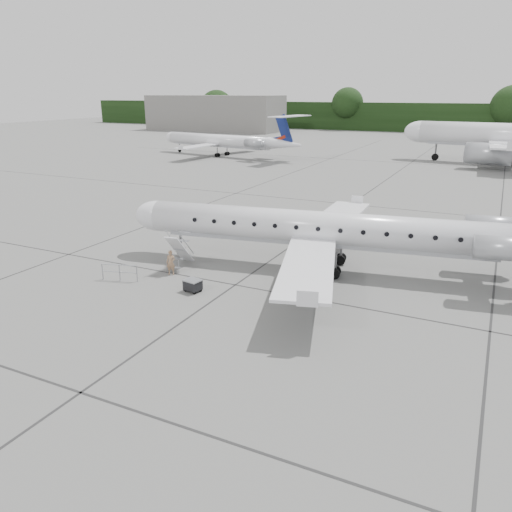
% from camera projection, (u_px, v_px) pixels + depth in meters
% --- Properties ---
extents(ground, '(320.00, 320.00, 0.00)m').
position_uv_depth(ground, '(304.00, 316.00, 25.30)').
color(ground, slate).
rests_on(ground, ground).
extents(treeline, '(260.00, 4.00, 8.00)m').
position_uv_depth(treeline, '(475.00, 119.00, 135.02)').
color(treeline, black).
rests_on(treeline, ground).
extents(terminal_building, '(40.00, 14.00, 10.00)m').
position_uv_depth(terminal_building, '(215.00, 113.00, 146.82)').
color(terminal_building, slate).
rests_on(terminal_building, ground).
extents(main_regional_jet, '(32.31, 25.58, 7.50)m').
position_uv_depth(main_regional_jet, '(324.00, 212.00, 30.91)').
color(main_regional_jet, silver).
rests_on(main_regional_jet, ground).
extents(airstair, '(1.24, 2.56, 2.35)m').
position_uv_depth(airstair, '(180.00, 250.00, 31.99)').
color(airstair, silver).
rests_on(airstair, ground).
extents(passenger, '(0.65, 0.52, 1.55)m').
position_uv_depth(passenger, '(171.00, 263.00, 30.86)').
color(passenger, '#967152').
rests_on(passenger, ground).
extents(safety_railing, '(2.14, 0.69, 1.00)m').
position_uv_depth(safety_railing, '(120.00, 273.00, 29.94)').
color(safety_railing, gray).
rests_on(safety_railing, ground).
extents(baggage_cart, '(1.01, 0.87, 0.78)m').
position_uv_depth(baggage_cart, '(193.00, 285.00, 28.32)').
color(baggage_cart, black).
rests_on(baggage_cart, ground).
extents(bg_regional_left, '(31.55, 25.15, 7.44)m').
position_uv_depth(bg_regional_left, '(217.00, 134.00, 88.20)').
color(bg_regional_left, silver).
rests_on(bg_regional_left, ground).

